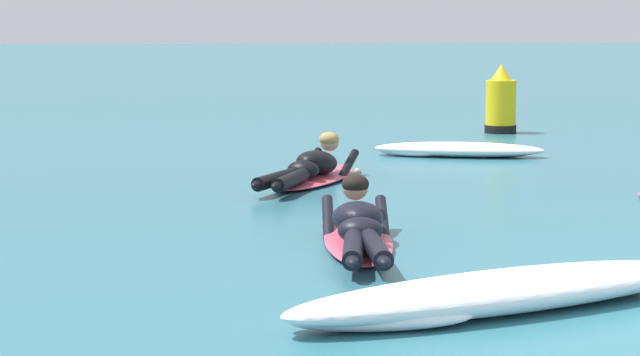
{
  "coord_description": "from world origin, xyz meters",
  "views": [
    {
      "loc": [
        -3.87,
        -6.24,
        1.77
      ],
      "look_at": [
        -2.79,
        4.7,
        0.3
      ],
      "focal_mm": 69.1,
      "sensor_mm": 36.0,
      "label": 1
    }
  ],
  "objects": [
    {
      "name": "ground_plane",
      "position": [
        0.0,
        10.0,
        0.0
      ],
      "size": [
        120.0,
        120.0,
        0.0
      ],
      "primitive_type": "plane",
      "color": "#2D6B7A"
    },
    {
      "name": "channel_marker_buoy",
      "position": [
        0.64,
        11.8,
        0.41
      ],
      "size": [
        0.48,
        0.48,
        1.03
      ],
      "color": "yellow",
      "rests_on": "ground"
    },
    {
      "name": "whitewater_back",
      "position": [
        -2.05,
        0.83,
        0.11
      ],
      "size": [
        2.98,
        1.62,
        0.24
      ],
      "color": "white",
      "rests_on": "ground"
    },
    {
      "name": "whitewater_mid_right",
      "position": [
        -0.62,
        8.82,
        0.08
      ],
      "size": [
        2.2,
        1.12,
        0.18
      ],
      "color": "white",
      "rests_on": "ground"
    },
    {
      "name": "surfer_near",
      "position": [
        -2.66,
        2.95,
        0.14
      ],
      "size": [
        0.69,
        2.55,
        0.54
      ],
      "color": "#E54C66",
      "rests_on": "ground"
    },
    {
      "name": "surfer_far",
      "position": [
        -2.69,
        6.57,
        0.14
      ],
      "size": [
        1.43,
        2.38,
        0.54
      ],
      "color": "#E54C66",
      "rests_on": "ground"
    }
  ]
}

